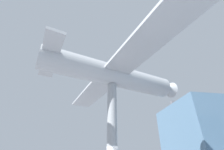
# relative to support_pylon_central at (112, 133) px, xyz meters

# --- Properties ---
(glass_pavilion_left) EXTENTS (9.55, 11.37, 9.12)m
(glass_pavilion_left) POSITION_rel_support_pylon_central_xyz_m (-9.18, 15.21, 1.01)
(glass_pavilion_left) COLOR slate
(glass_pavilion_left) RESTS_ON ground_plane
(support_pylon_central) EXTENTS (0.63, 0.63, 6.52)m
(support_pylon_central) POSITION_rel_support_pylon_central_xyz_m (0.00, 0.00, 0.00)
(support_pylon_central) COLOR #999EA3
(support_pylon_central) RESTS_ON ground_plane
(suspended_airplane) EXTENTS (15.77, 11.65, 2.63)m
(suspended_airplane) POSITION_rel_support_pylon_central_xyz_m (-0.05, 0.15, 4.09)
(suspended_airplane) COLOR #B2B7BC
(suspended_airplane) RESTS_ON support_pylon_central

